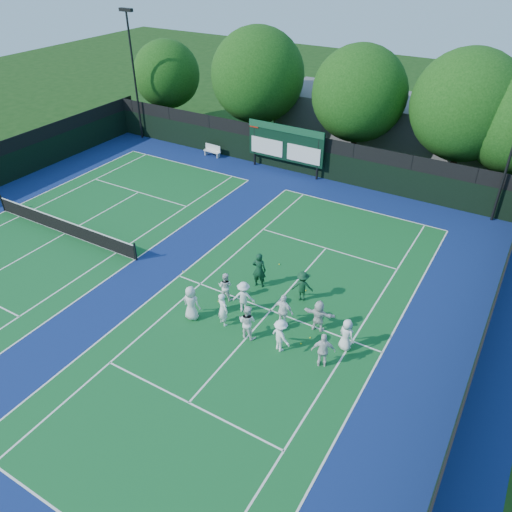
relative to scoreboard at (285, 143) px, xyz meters
The scene contains 33 objects.
ground 17.23m from the scoreboard, 65.78° to the right, with size 120.00×120.00×0.00m, color #13340E.
court_apron 14.78m from the scoreboard, 86.03° to the right, with size 34.00×32.00×0.01m, color navy.
near_court 16.33m from the scoreboard, 64.32° to the right, with size 11.05×23.85×0.01m.
left_court 16.32m from the scoreboard, 115.60° to the right, with size 11.05×23.85×0.01m.
back_fence 1.38m from the scoreboard, 22.25° to the left, with size 34.00×0.08×3.00m.
divider_fence_right 21.68m from the scoreboard, 42.33° to the right, with size 0.08×32.00×3.00m.
scoreboard is the anchor object (origin of this frame).
clubhouse 9.80m from the scoreboard, 59.22° to the left, with size 18.00×6.00×4.00m, color #5B5B60.
light_pole_left 14.58m from the scoreboard, behind, with size 1.20×0.30×10.12m.
tennis_net 16.26m from the scoreboard, 115.60° to the right, with size 11.30×0.10×1.10m.
bench 6.57m from the scoreboard, behind, with size 1.48×0.49×0.92m.
tree_a 14.43m from the scoreboard, 163.75° to the left, with size 5.75×5.75×7.41m.
tree_b 6.80m from the scoreboard, 138.39° to the left, with size 7.31×7.31×9.22m.
tree_c 6.32m from the scoreboard, 45.66° to the left, with size 6.77×6.77×8.73m.
tree_d 12.30m from the scoreboard, 19.64° to the left, with size 7.20×7.20×9.20m.
tennis_ball_0 16.10m from the scoreboard, 73.59° to the right, with size 0.07×0.07×0.07m, color #D4E61B.
tennis_ball_1 14.75m from the scoreboard, 57.81° to the right, with size 0.07×0.07×0.07m, color #D4E61B.
tennis_ball_2 18.16m from the scoreboard, 58.39° to the right, with size 0.07×0.07×0.07m, color #D4E61B.
tennis_ball_3 14.42m from the scoreboard, 84.04° to the right, with size 0.07×0.07×0.07m, color #D4E61B.
tennis_ball_4 12.50m from the scoreboard, 63.31° to the right, with size 0.07×0.07×0.07m, color #D4E61B.
tennis_ball_5 18.53m from the scoreboard, 59.77° to the right, with size 0.07×0.07×0.07m, color #D4E61B.
player_front_0 17.45m from the scoreboard, 76.25° to the right, with size 0.86×0.56×1.76m, color silver.
player_front_1 17.48m from the scoreboard, 71.23° to the right, with size 0.63×0.41×1.72m, color white.
player_front_2 18.12m from the scoreboard, 67.23° to the right, with size 0.82×0.64×1.69m, color white.
player_front_3 18.81m from the scoreboard, 62.57° to the right, with size 1.03×0.59×1.60m, color white.
player_front_4 19.70m from the scoreboard, 57.48° to the right, with size 0.98×0.41×1.68m, color white.
player_back_0 15.68m from the scoreboard, 72.61° to the right, with size 0.72×0.56×1.49m, color white.
player_back_1 16.40m from the scoreboard, 68.79° to the right, with size 1.05×0.61×1.63m, color white.
player_back_2 17.24m from the scoreboard, 62.24° to the right, with size 1.00×0.42×1.71m, color white.
player_back_3 17.49m from the scoreboard, 57.09° to the right, with size 1.46×0.46×1.57m, color silver.
player_back_4 18.78m from the scoreboard, 54.02° to the right, with size 0.76×0.49×1.55m, color white.
coach_left 14.33m from the scoreboard, 67.20° to the right, with size 0.71×0.46×1.94m, color #0E3620.
coach_right 15.32m from the scoreboard, 58.87° to the right, with size 1.03×0.59×1.59m, color #0F3A20.
Camera 1 is at (8.76, -15.10, 15.20)m, focal length 35.00 mm.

